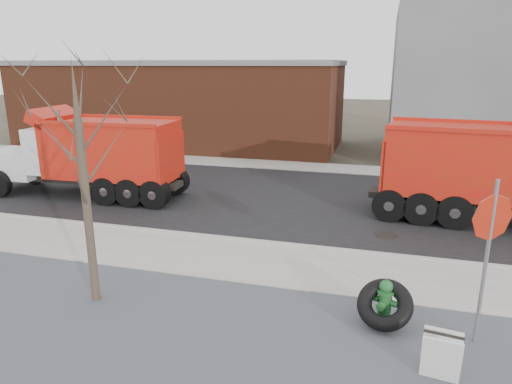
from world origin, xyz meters
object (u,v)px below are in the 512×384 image
(fire_hydrant, at_px, (385,303))
(stop_sign, at_px, (490,237))
(dump_truck_red_a, at_px, (504,170))
(truck_tire, at_px, (385,305))
(sandwich_board, at_px, (441,357))
(dump_truck_red_b, at_px, (89,153))

(fire_hydrant, bearing_deg, stop_sign, 12.23)
(stop_sign, distance_m, dump_truck_red_a, 7.64)
(truck_tire, distance_m, sandwich_board, 1.69)
(fire_hydrant, relative_size, stop_sign, 0.30)
(stop_sign, bearing_deg, fire_hydrant, 160.04)
(dump_truck_red_b, bearing_deg, stop_sign, 150.25)
(stop_sign, relative_size, dump_truck_red_a, 0.36)
(fire_hydrant, xyz_separation_m, stop_sign, (1.65, -0.28, 1.70))
(truck_tire, distance_m, dump_truck_red_b, 13.03)
(fire_hydrant, distance_m, truck_tire, 0.16)
(truck_tire, xyz_separation_m, dump_truck_red_a, (3.53, 7.27, 1.32))
(stop_sign, distance_m, dump_truck_red_b, 14.49)
(truck_tire, xyz_separation_m, sandwich_board, (0.90, -1.44, -0.02))
(dump_truck_red_a, bearing_deg, fire_hydrant, -110.23)
(fire_hydrant, height_order, truck_tire, truck_tire)
(sandwich_board, bearing_deg, truck_tire, 130.32)
(fire_hydrant, xyz_separation_m, dump_truck_red_a, (3.53, 7.12, 1.37))
(truck_tire, relative_size, dump_truck_red_a, 0.14)
(dump_truck_red_a, distance_m, dump_truck_red_b, 14.71)
(truck_tire, relative_size, dump_truck_red_b, 0.16)
(dump_truck_red_a, relative_size, dump_truck_red_b, 1.10)
(sandwich_board, bearing_deg, fire_hydrant, 127.82)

